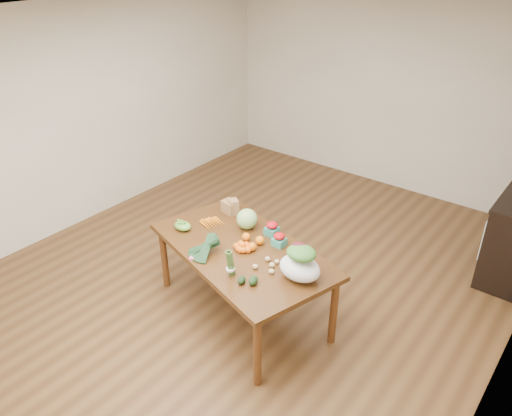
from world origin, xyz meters
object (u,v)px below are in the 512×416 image
Objects in this scene: mandarin_cluster at (243,246)px; salad_bag at (300,264)px; paper_bag at (230,206)px; asparagus_bundle at (230,263)px; cabbage at (247,219)px; dining_table at (242,281)px; kale_bunch at (201,248)px.

salad_bag is at bearing -2.26° from mandarin_cluster.
paper_bag is 1.10m from asparagus_bundle.
cabbage is 0.56× the size of salad_bag.
dining_table is 8.16× the size of paper_bag.
paper_bag is at bearing 128.34° from kale_bunch.
mandarin_cluster is 0.65m from salad_bag.
paper_bag is at bearing 157.75° from cabbage.
mandarin_cluster is (0.03, -0.03, 0.42)m from dining_table.
kale_bunch is at bearing -67.84° from paper_bag.
cabbage is (0.34, -0.14, 0.02)m from paper_bag.
kale_bunch is 0.41m from asparagus_bundle.
cabbage is at bearing 156.99° from salad_bag.
dining_table is 0.82m from paper_bag.
dining_table is 4.51× the size of kale_bunch.
mandarin_cluster is 0.49× the size of salad_bag.
paper_bag is 0.74m from mandarin_cluster.
cabbage is 1.14× the size of mandarin_cluster.
kale_bunch is at bearing -107.16° from dining_table.
asparagus_bundle is (0.19, -0.38, 0.50)m from dining_table.
asparagus_bundle reaches higher than cabbage.
mandarin_cluster is 0.39m from asparagus_bundle.
cabbage is at bearing 134.80° from asparagus_bundle.
mandarin_cluster is at bearing -56.85° from cabbage.
asparagus_bundle is at bearing -145.95° from salad_bag.
paper_bag is at bearing 146.90° from asparagus_bundle.
salad_bag is (0.86, -0.37, 0.04)m from cabbage.
cabbage is 0.94m from salad_bag.
mandarin_cluster is 0.72× the size of asparagus_bundle.
mandarin_cluster reaches higher than dining_table.
salad_bag is at bearing -23.01° from cabbage.
kale_bunch reaches higher than dining_table.
asparagus_bundle reaches higher than mandarin_cluster.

